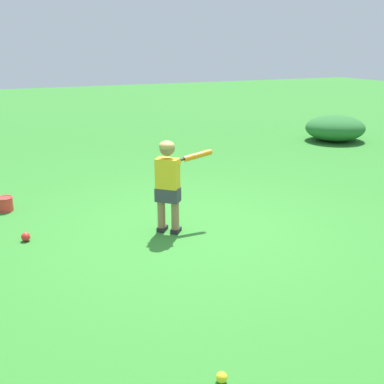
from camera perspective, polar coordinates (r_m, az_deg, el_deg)
The scene contains 6 objects.
ground_plane at distance 5.33m, azimuth -0.10°, elevation -4.91°, with size 40.00×40.00×0.00m, color #2D7528.
child_batter at distance 5.11m, azimuth -2.85°, elevation 1.78°, with size 0.36×0.77×1.08m.
play_ball_far_left at distance 5.38m, azimuth -20.16°, elevation -5.31°, with size 0.10×0.10×0.10m, color red.
play_ball_near_batter at distance 3.16m, azimuth 3.75°, elevation -22.21°, with size 0.08×0.08×0.08m, color yellow.
toy_bucket at distance 6.42m, azimuth -22.44°, elevation -1.35°, with size 0.22×0.22×0.19m.
shrub_left_background at distance 10.84m, azimuth 17.54°, elevation 7.68°, with size 1.25×1.35×0.57m, color #286B2D.
Camera 1 is at (4.48, -2.01, 2.08)m, focal length 42.45 mm.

